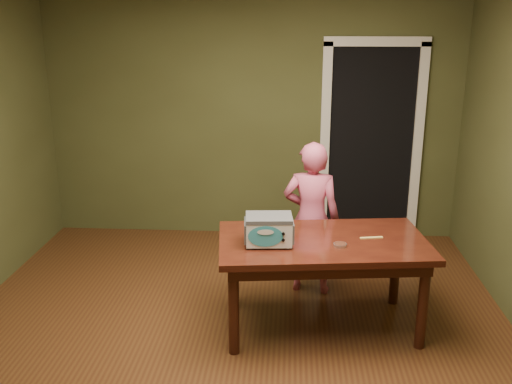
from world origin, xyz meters
TOP-DOWN VIEW (x-y plane):
  - floor at (0.00, 0.00)m, footprint 5.00×5.00m
  - room_shell at (0.00, 0.00)m, footprint 4.52×5.02m
  - doorway at (1.30, 2.78)m, footprint 1.10×0.66m
  - dining_table at (0.69, 0.44)m, footprint 1.69×1.08m
  - toy_oven at (0.28, 0.32)m, footprint 0.38×0.28m
  - baking_pan at (0.81, 0.31)m, footprint 0.10×0.10m
  - spatula at (1.07, 0.49)m, footprint 0.18×0.06m
  - child at (0.62, 1.08)m, footprint 0.54×0.39m

SIDE VIEW (x-z plane):
  - floor at x=0.00m, z-range 0.00..0.00m
  - dining_table at x=0.69m, z-range 0.28..1.03m
  - child at x=0.62m, z-range 0.00..1.38m
  - spatula at x=1.07m, z-range 0.75..0.76m
  - baking_pan at x=0.81m, z-range 0.75..0.77m
  - toy_oven at x=0.28m, z-range 0.76..0.99m
  - doorway at x=1.30m, z-range -0.07..2.18m
  - room_shell at x=0.00m, z-range 0.40..3.01m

